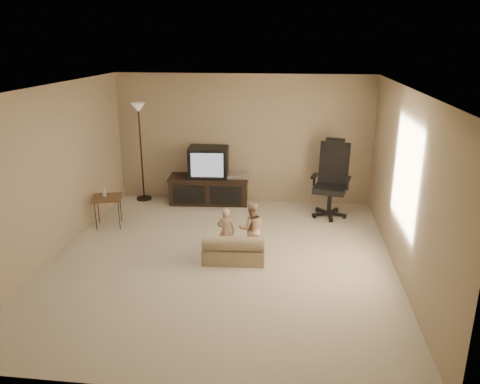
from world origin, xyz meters
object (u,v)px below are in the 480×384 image
(tv_stand, at_px, (209,180))
(floor_lamp, at_px, (140,130))
(side_table, at_px, (107,198))
(toddler_right, at_px, (251,229))
(child_sofa, at_px, (234,250))
(office_chair, at_px, (331,189))
(toddler_left, at_px, (226,232))

(tv_stand, distance_m, floor_lamp, 1.66)
(side_table, xyz_separation_m, floor_lamp, (0.16, 1.46, 0.90))
(side_table, distance_m, toddler_right, 2.70)
(child_sofa, bearing_deg, side_table, 151.59)
(tv_stand, xyz_separation_m, toddler_right, (1.05, -2.24, -0.06))
(office_chair, bearing_deg, toddler_right, -111.50)
(tv_stand, height_order, toddler_left, tv_stand)
(child_sofa, xyz_separation_m, toddler_right, (0.23, 0.28, 0.24))
(office_chair, bearing_deg, toddler_left, -117.81)
(office_chair, bearing_deg, side_table, -151.66)
(floor_lamp, xyz_separation_m, toddler_right, (2.42, -2.28, -1.00))
(floor_lamp, bearing_deg, child_sofa, -49.50)
(tv_stand, distance_m, office_chair, 2.38)
(side_table, bearing_deg, floor_lamp, 83.95)
(office_chair, distance_m, floor_lamp, 3.84)
(office_chair, relative_size, side_table, 1.94)
(office_chair, relative_size, floor_lamp, 0.72)
(floor_lamp, height_order, toddler_right, floor_lamp)
(child_sofa, bearing_deg, toddler_right, 47.64)
(side_table, distance_m, child_sofa, 2.61)
(floor_lamp, bearing_deg, toddler_left, -48.92)
(child_sofa, height_order, toddler_right, toddler_right)
(tv_stand, relative_size, side_table, 2.23)
(child_sofa, distance_m, toddler_right, 0.43)
(child_sofa, bearing_deg, tv_stand, 104.74)
(child_sofa, height_order, toddler_left, toddler_left)
(office_chair, xyz_separation_m, child_sofa, (-1.51, -2.10, -0.33))
(office_chair, relative_size, toddler_right, 1.70)
(tv_stand, bearing_deg, toddler_left, -77.64)
(tv_stand, xyz_separation_m, office_chair, (2.34, -0.42, 0.04))
(side_table, distance_m, toddler_left, 2.36)
(toddler_left, bearing_deg, floor_lamp, -52.10)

